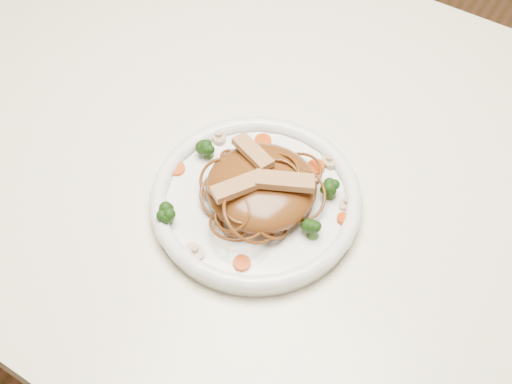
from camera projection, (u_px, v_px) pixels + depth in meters
The scene contains 20 objects.
ground at pixel (261, 364), 1.46m from camera, with size 4.00×4.00×0.00m, color brown.
table at pixel (263, 189), 0.94m from camera, with size 1.20×0.80×0.75m.
plate at pixel (256, 203), 0.79m from camera, with size 0.25×0.25×0.02m, color white.
noodle_mound at pixel (261, 187), 0.77m from camera, with size 0.13×0.13×0.04m, color brown.
chicken_a at pixel (285, 181), 0.74m from camera, with size 0.07×0.02×0.01m, color tan.
chicken_b at pixel (253, 152), 0.77m from camera, with size 0.06×0.02×0.01m, color tan.
chicken_c at pixel (240, 186), 0.74m from camera, with size 0.07×0.02×0.01m, color tan.
broccoli_0 at pixel (331, 187), 0.78m from camera, with size 0.03×0.03×0.03m, color #13330A, non-canonical shape.
broccoli_1 at pixel (208, 147), 0.82m from camera, with size 0.03×0.03×0.03m, color #13330A, non-canonical shape.
broccoli_2 at pixel (167, 214), 0.76m from camera, with size 0.02×0.02×0.03m, color #13330A, non-canonical shape.
broccoli_3 at pixel (314, 228), 0.74m from camera, with size 0.03×0.03×0.03m, color #13330A, non-canonical shape.
carrot_0 at pixel (316, 167), 0.81m from camera, with size 0.02×0.02×0.01m, color red.
carrot_1 at pixel (177, 169), 0.81m from camera, with size 0.02×0.02×0.01m, color red.
carrot_2 at pixel (344, 219), 0.77m from camera, with size 0.02×0.02×0.01m, color red.
carrot_3 at pixel (263, 141), 0.84m from camera, with size 0.02×0.02×0.01m, color red.
carrot_4 at pixel (242, 263), 0.73m from camera, with size 0.02×0.02×0.01m, color red.
mushroom_0 at pixel (195, 251), 0.74m from camera, with size 0.02×0.02×0.01m, color #C7B395.
mushroom_1 at pixel (346, 204), 0.78m from camera, with size 0.02×0.02×0.01m, color #C7B395.
mushroom_2 at pixel (219, 137), 0.84m from camera, with size 0.03×0.03×0.01m, color #C7B395.
mushroom_3 at pixel (329, 161), 0.82m from camera, with size 0.03×0.03×0.01m, color #C7B395.
Camera 1 is at (0.29, -0.48, 1.40)m, focal length 46.06 mm.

